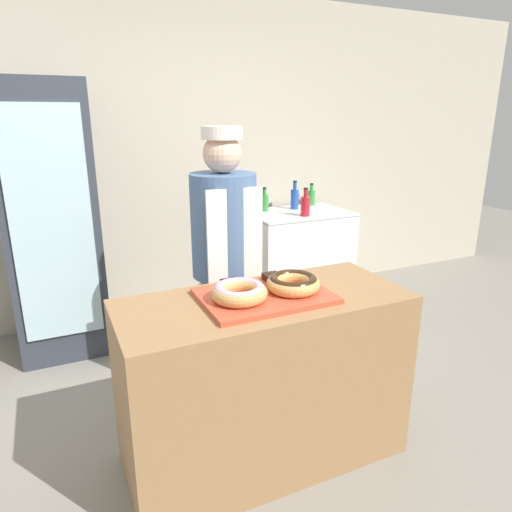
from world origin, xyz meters
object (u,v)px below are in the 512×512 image
(beverage_fridge, at_px, (52,223))
(bottle_green, at_px, (311,197))
(bottle_blue, at_px, (295,198))
(serving_tray, at_px, (265,296))
(bottle_green_b, at_px, (264,202))
(donut_chocolate_glaze, at_px, (293,283))
(brownie_back_left, at_px, (230,283))
(brownie_back_right, at_px, (272,277))
(bottle_red, at_px, (305,205))
(baker_person, at_px, (225,264))
(chest_freezer, at_px, (297,257))
(donut_light_glaze, at_px, (239,292))

(beverage_fridge, distance_m, bottle_green, 2.33)
(bottle_blue, bearing_deg, serving_tray, -122.83)
(bottle_green_b, bearing_deg, donut_chocolate_glaze, -111.89)
(brownie_back_left, bearing_deg, brownie_back_right, 0.00)
(brownie_back_left, distance_m, brownie_back_right, 0.23)
(serving_tray, relative_size, bottle_red, 2.46)
(baker_person, bearing_deg, bottle_red, 40.56)
(chest_freezer, xyz_separation_m, bottle_green, (0.28, 0.23, 0.51))
(beverage_fridge, xyz_separation_m, chest_freezer, (2.04, 0.01, -0.53))
(bottle_green, height_order, bottle_green_b, bottle_green_b)
(serving_tray, distance_m, bottle_blue, 2.24)
(chest_freezer, height_order, bottle_green, bottle_green)
(baker_person, bearing_deg, beverage_fridge, 128.97)
(serving_tray, bearing_deg, brownie_back_right, 53.41)
(donut_light_glaze, bearing_deg, bottle_green_b, 61.41)
(donut_light_glaze, distance_m, bottle_green, 2.55)
(donut_chocolate_glaze, bearing_deg, baker_person, 99.24)
(donut_chocolate_glaze, xyz_separation_m, bottle_red, (1.00, 1.59, 0.02))
(donut_light_glaze, relative_size, brownie_back_right, 3.16)
(brownie_back_right, xyz_separation_m, bottle_green, (1.34, 1.82, 0.03))
(donut_light_glaze, bearing_deg, brownie_back_right, 34.78)
(baker_person, height_order, chest_freezer, baker_person)
(chest_freezer, bearing_deg, bottle_green_b, 146.80)
(bottle_green_b, bearing_deg, brownie_back_left, -120.33)
(serving_tray, distance_m, bottle_green_b, 2.12)
(donut_chocolate_glaze, distance_m, chest_freezer, 2.11)
(baker_person, distance_m, bottle_red, 1.46)
(brownie_back_right, distance_m, baker_person, 0.47)
(serving_tray, bearing_deg, brownie_back_left, 126.59)
(serving_tray, bearing_deg, bottle_red, 53.88)
(bottle_blue, bearing_deg, donut_light_glaze, -125.40)
(bottle_green_b, distance_m, bottle_blue, 0.30)
(baker_person, xyz_separation_m, bottle_blue, (1.18, 1.26, 0.11))
(serving_tray, bearing_deg, bottle_green_b, 64.41)
(brownie_back_left, bearing_deg, chest_freezer, 50.94)
(brownie_back_left, distance_m, chest_freezer, 2.10)
(beverage_fridge, bearing_deg, bottle_green_b, 5.66)
(beverage_fridge, distance_m, chest_freezer, 2.11)
(serving_tray, relative_size, brownie_back_left, 7.43)
(donut_chocolate_glaze, height_order, brownie_back_right, donut_chocolate_glaze)
(serving_tray, bearing_deg, beverage_fridge, 116.62)
(brownie_back_right, bearing_deg, bottle_red, 53.93)
(bottle_green, bearing_deg, bottle_red, -127.09)
(serving_tray, distance_m, donut_chocolate_glaze, 0.15)
(chest_freezer, bearing_deg, brownie_back_right, -123.78)
(bottle_green, bearing_deg, chest_freezer, -139.71)
(brownie_back_left, bearing_deg, bottle_green_b, 59.67)
(bottle_red, bearing_deg, bottle_blue, 77.39)
(brownie_back_right, height_order, beverage_fridge, beverage_fridge)
(serving_tray, xyz_separation_m, bottle_green, (1.45, 1.97, 0.06))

